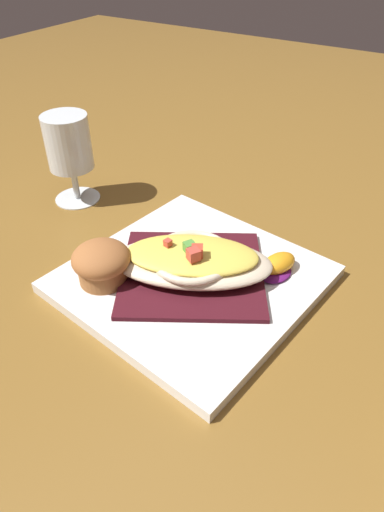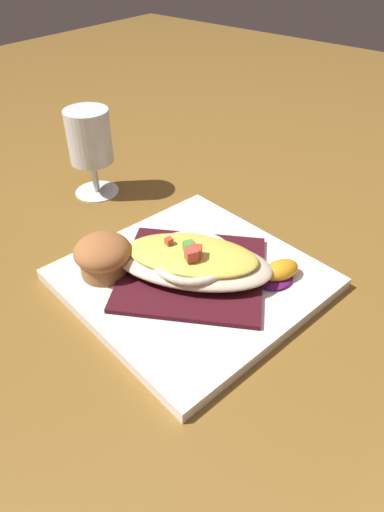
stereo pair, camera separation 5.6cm
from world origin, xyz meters
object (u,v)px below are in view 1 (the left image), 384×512
Objects in this scene: gratin_dish at (192,259)px; stemmed_glass at (69,148)px; muffin at (102,263)px; orange_garnish at (278,265)px; square_plate at (192,279)px.

gratin_dish is 1.58× the size of stemmed_glass.
muffin is 0.51× the size of stemmed_glass.
gratin_dish is 0.11m from orange_garnish.
orange_garnish is (0.09, 0.06, -0.02)m from gratin_dish.
muffin is 0.22m from orange_garnish.
orange_garnish is 0.47× the size of stemmed_glass.
gratin_dish is 0.11m from muffin.
orange_garnish is at bearing 36.16° from muffin.
muffin is at bearing -143.84° from orange_garnish.
orange_garnish reaches higher than square_plate.
stemmed_glass reaches higher than orange_garnish.
square_plate is at bearing 36.68° from muffin.
stemmed_glass is (-0.27, 0.08, 0.08)m from square_plate.
gratin_dish reaches higher than orange_garnish.
stemmed_glass is at bearing 177.41° from orange_garnish.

